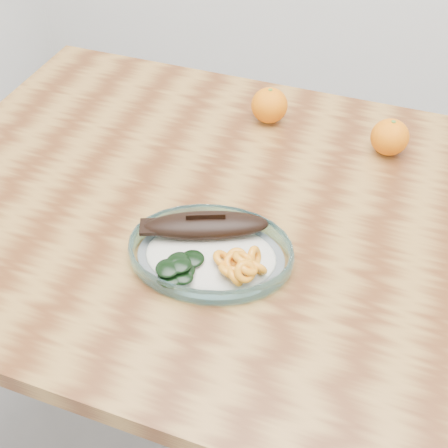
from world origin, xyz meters
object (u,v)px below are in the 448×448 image
Objects in this scene: dining_table at (253,251)px; orange_left at (269,105)px; orange_right at (390,137)px; plated_meal at (210,251)px.

dining_table is 16.78× the size of orange_left.
orange_right is (0.18, 0.23, 0.13)m from dining_table.
orange_left is (-0.02, 0.38, 0.02)m from plated_meal.
plated_meal is 7.65× the size of orange_right.
plated_meal is 0.39m from orange_left.
dining_table is 0.30m from orange_left.
dining_table is 0.33m from orange_right.
orange_right reaches higher than dining_table.
orange_right is (0.21, 0.36, 0.02)m from plated_meal.
plated_meal is at bearing -104.67° from dining_table.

